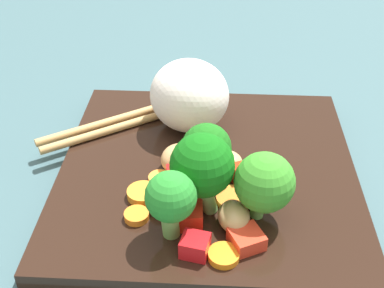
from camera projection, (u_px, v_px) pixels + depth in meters
The scene contains 23 objects.
ground_plane at pixel (207, 187), 50.60cm from camera, with size 110.00×110.00×2.00cm, color #39575D.
square_plate at pixel (208, 173), 49.54cm from camera, with size 28.46×28.46×1.64cm, color black.
rice_mound at pixel (189, 95), 52.68cm from camera, with size 8.56×8.14×7.52cm, color white.
broccoli_floret_0 at pixel (171, 199), 39.25cm from camera, with size 4.14×4.14×6.44cm.
broccoli_floret_1 at pixel (206, 167), 41.41cm from camera, with size 5.44×5.44×7.64cm.
broccoli_floret_2 at pixel (209, 149), 45.30cm from camera, with size 4.57×4.57×6.10cm.
broccoli_floret_3 at pixel (264, 183), 41.14cm from camera, with size 5.07×5.07×6.49cm.
carrot_slice_0 at pixel (160, 178), 47.22cm from camera, with size 2.19×2.19×0.45cm, color orange.
carrot_slice_1 at pixel (143, 194), 45.27cm from camera, with size 2.82×2.82×0.74cm, color orange.
carrot_slice_2 at pixel (224, 255), 39.46cm from camera, with size 2.50×2.50×0.60cm, color orange.
carrot_slice_3 at pixel (256, 195), 45.21cm from camera, with size 2.57×2.57×0.54cm, color orange.
carrot_slice_4 at pixel (234, 199), 44.85cm from camera, with size 3.18×3.18×0.56cm, color orange.
carrot_slice_5 at pixel (137, 216), 43.04cm from camera, with size 2.13×2.13×0.63cm, color orange.
pepper_chunk_0 at pixel (243, 173), 46.68cm from camera, with size 2.08×1.53×1.89cm, color red.
pepper_chunk_1 at pixel (247, 239), 40.37cm from camera, with size 2.48×2.42×1.32cm, color red.
pepper_chunk_2 at pixel (186, 181), 45.85cm from camera, with size 3.19×3.37×1.77cm, color red.
pepper_chunk_3 at pixel (190, 245), 39.64cm from camera, with size 2.17×2.01×1.61cm, color red.
pepper_chunk_4 at pixel (190, 215), 42.32cm from camera, with size 2.66×2.16×1.77cm, color red.
chicken_piece_0 at pixel (234, 216), 41.88cm from camera, with size 3.41×2.66×2.18cm, color tan.
chicken_piece_1 at pixel (160, 202), 43.86cm from camera, with size 2.51×2.17×1.43cm, color tan.
chicken_piece_2 at pixel (177, 158), 48.19cm from camera, with size 3.56×2.90×2.37cm, color tan.
chicken_piece_3 at pixel (227, 158), 48.75cm from camera, with size 2.98×2.65×1.69cm, color tan.
chopstick_pair at pixel (137, 118), 55.38cm from camera, with size 15.11×19.14×0.85cm.
Camera 1 is at (-38.47, -2.94, 32.06)cm, focal length 47.32 mm.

